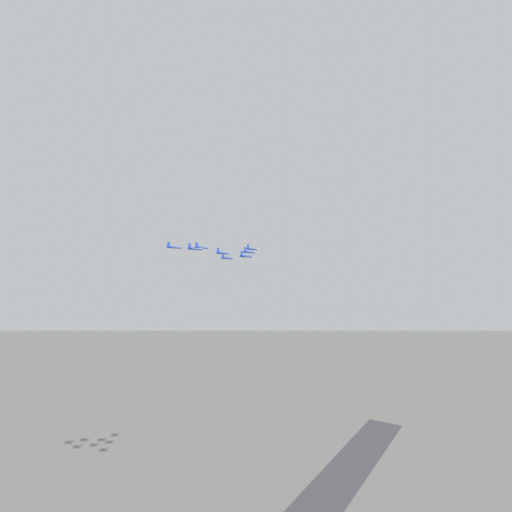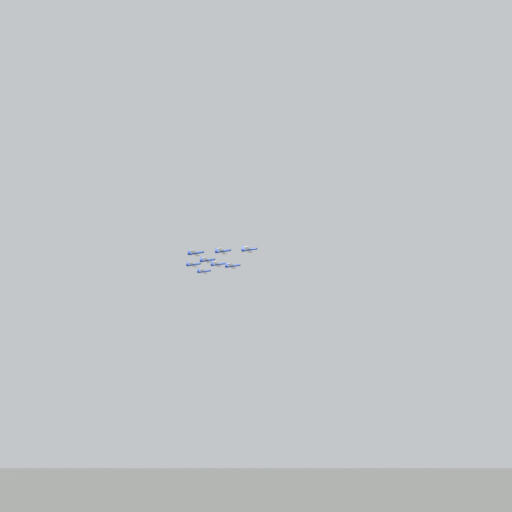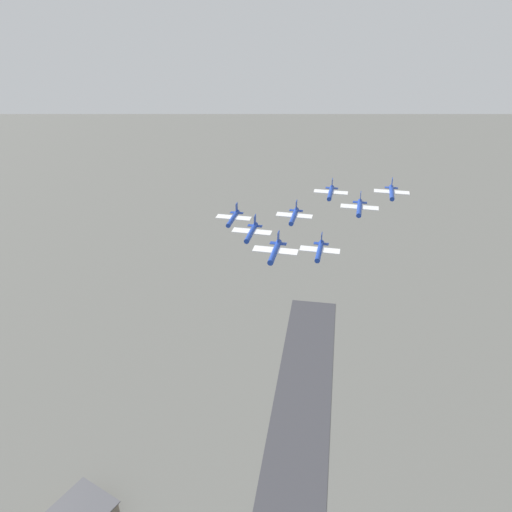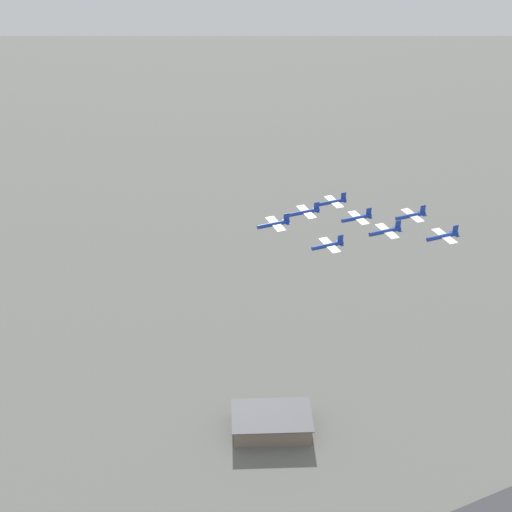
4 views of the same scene
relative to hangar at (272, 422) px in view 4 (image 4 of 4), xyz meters
The scene contains 9 objects.
hangar is the anchor object (origin of this frame).
jet_0 190.64m from the hangar, 86.06° to the left, with size 8.12×7.89×2.74m.
jet_1 188.02m from the hangar, 93.22° to the left, with size 8.12×7.89×2.74m.
jet_2 183.56m from the hangar, 90.89° to the left, with size 8.12×7.89×2.74m.
jet_3 194.29m from the hangar, 99.96° to the left, with size 8.12×7.89×2.74m.
jet_4 184.81m from the hangar, 98.64° to the left, with size 8.12×7.89×2.74m.
jet_5 177.03m from the hangar, 96.89° to the left, with size 8.12×7.89×2.74m.
jet_6 197.13m from the hangar, 106.14° to the left, with size 8.12×7.89×2.74m.
jet_7 188.95m from the hangar, 105.70° to the left, with size 8.12×7.89×2.74m.
Camera 4 is at (53.81, 128.93, 245.81)m, focal length 50.00 mm.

